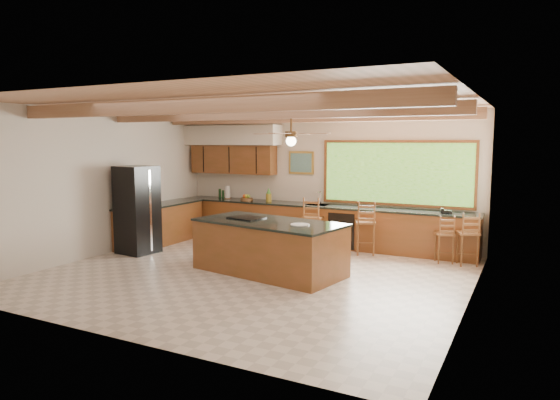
% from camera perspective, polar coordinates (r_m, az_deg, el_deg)
% --- Properties ---
extents(ground, '(7.20, 7.20, 0.00)m').
position_cam_1_polar(ground, '(8.98, -3.08, -8.49)').
color(ground, beige).
rests_on(ground, ground).
extents(room_shell, '(7.27, 6.54, 3.02)m').
position_cam_1_polar(room_shell, '(9.31, -2.04, 5.85)').
color(room_shell, beige).
rests_on(room_shell, ground).
extents(counter_run, '(7.12, 3.10, 1.25)m').
position_cam_1_polar(counter_run, '(11.43, -0.28, -2.78)').
color(counter_run, brown).
rests_on(counter_run, ground).
extents(island, '(2.87, 1.71, 0.96)m').
position_cam_1_polar(island, '(9.00, -1.27, -5.37)').
color(island, brown).
rests_on(island, ground).
extents(refrigerator, '(0.79, 0.77, 1.84)m').
position_cam_1_polar(refrigerator, '(10.92, -16.00, -1.08)').
color(refrigerator, black).
rests_on(refrigerator, ground).
extents(bar_stool_a, '(0.47, 0.47, 1.15)m').
position_cam_1_polar(bar_stool_a, '(10.88, 3.70, -2.11)').
color(bar_stool_a, brown).
rests_on(bar_stool_a, ground).
extents(bar_stool_b, '(0.53, 0.53, 1.13)m').
position_cam_1_polar(bar_stool_b, '(10.48, 9.63, -2.61)').
color(bar_stool_b, brown).
rests_on(bar_stool_b, ground).
extents(bar_stool_c, '(0.45, 0.45, 0.94)m').
position_cam_1_polar(bar_stool_c, '(10.16, 18.25, -3.81)').
color(bar_stool_c, brown).
rests_on(bar_stool_c, ground).
extents(bar_stool_d, '(0.48, 0.48, 1.03)m').
position_cam_1_polar(bar_stool_d, '(10.09, 20.66, -3.67)').
color(bar_stool_d, brown).
rests_on(bar_stool_d, ground).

